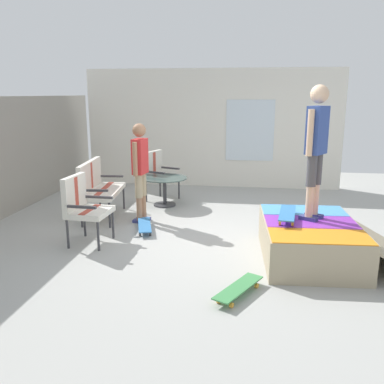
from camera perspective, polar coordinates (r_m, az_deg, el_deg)
The scene contains 12 objects.
ground_plane at distance 6.48m, azimuth 3.63°, elevation -6.80°, with size 12.00×12.00×0.10m, color #A8A8A3.
house_facade at distance 9.94m, azimuth 2.81°, elevation 8.73°, with size 0.23×6.00×2.75m.
skate_ramp at distance 5.83m, azimuth 16.17°, elevation -6.40°, with size 1.80×2.01×0.53m.
patio_bench at distance 7.55m, azimuth -12.96°, elevation 1.07°, with size 1.30×0.68×1.02m.
patio_chair_near_house at distance 8.66m, azimuth -4.72°, elevation 2.90°, with size 0.77×0.72×1.02m.
patio_chair_by_wall at distance 6.30m, azimuth -14.85°, elevation -1.50°, with size 0.65×0.58×1.02m.
patio_table at distance 8.22m, azimuth -3.81°, elevation 0.88°, with size 0.90×0.90×0.57m.
person_watching at distance 7.10m, azimuth -7.15°, elevation 3.66°, with size 0.48×0.28×1.70m.
person_skater at distance 5.66m, azimuth 16.75°, elevation 6.61°, with size 0.42×0.35×1.77m.
skateboard_by_bench at distance 6.84m, azimuth -6.56°, elevation -4.56°, with size 0.82×0.42×0.10m.
skateboard_spare at distance 4.73m, azimuth 6.42°, elevation -13.02°, with size 0.80×0.55×0.10m.
skateboard_on_ramp at distance 5.73m, azimuth 12.99°, elevation -2.89°, with size 0.82×0.29×0.10m.
Camera 1 is at (-6.06, -0.49, 2.18)m, focal length 38.74 mm.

